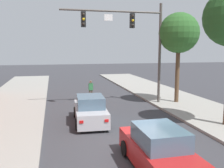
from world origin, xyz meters
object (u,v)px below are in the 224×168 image
at_px(pedestrian_crossing_road, 91,89).
at_px(street_tree_second, 179,33).
at_px(car_lead_silver, 90,110).
at_px(traffic_signal_mast, 133,34).
at_px(car_following_red, 158,150).

xyz_separation_m(pedestrian_crossing_road, street_tree_second, (6.36, -2.97, 4.53)).
distance_m(pedestrian_crossing_road, street_tree_second, 8.35).
relative_size(car_lead_silver, pedestrian_crossing_road, 2.63).
xyz_separation_m(car_lead_silver, street_tree_second, (7.37, 3.41, 4.72)).
relative_size(car_lead_silver, street_tree_second, 0.63).
relative_size(traffic_signal_mast, car_lead_silver, 1.75).
distance_m(car_lead_silver, street_tree_second, 9.39).
xyz_separation_m(traffic_signal_mast, pedestrian_crossing_road, (-2.76, 2.75, -4.47)).
xyz_separation_m(car_following_red, pedestrian_crossing_road, (-0.49, 12.60, 0.19)).
distance_m(traffic_signal_mast, car_following_red, 11.13).
xyz_separation_m(car_lead_silver, pedestrian_crossing_road, (1.01, 6.38, 0.19)).
xyz_separation_m(car_following_red, street_tree_second, (5.86, 9.63, 4.72)).
bearing_deg(street_tree_second, car_lead_silver, -155.17).
relative_size(traffic_signal_mast, car_following_red, 1.78).
bearing_deg(pedestrian_crossing_road, street_tree_second, -25.02).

